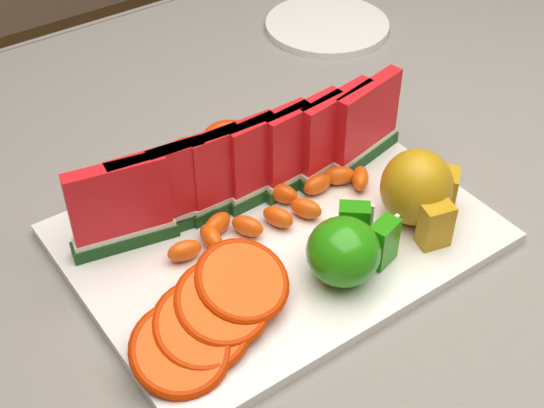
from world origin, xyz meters
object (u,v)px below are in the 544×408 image
object	(u,v)px
platter	(277,234)
apple_cluster	(348,248)
pear_cluster	(419,190)
side_plate	(327,25)

from	to	relation	value
platter	apple_cluster	bearing A→B (deg)	-78.35
pear_cluster	side_plate	distance (m)	0.43
pear_cluster	apple_cluster	bearing A→B (deg)	-170.16
platter	pear_cluster	world-z (taller)	pear_cluster
apple_cluster	pear_cluster	distance (m)	0.11
side_plate	platter	bearing A→B (deg)	-135.00
platter	side_plate	bearing A→B (deg)	45.00
apple_cluster	side_plate	distance (m)	0.51
platter	apple_cluster	size ratio (longest dim) A/B	3.82
pear_cluster	side_plate	bearing A→B (deg)	63.40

